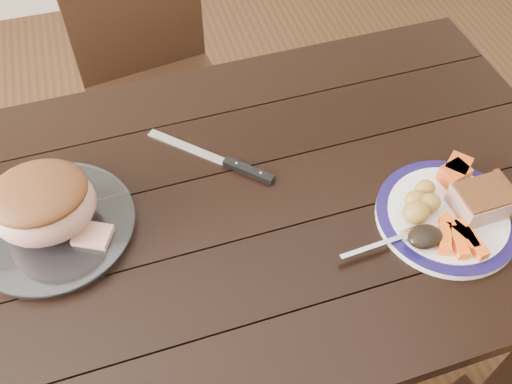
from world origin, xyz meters
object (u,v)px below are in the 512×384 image
object	(u,v)px
dinner_plate	(447,216)
carving_knife	(233,165)
chair_far	(154,74)
pork_slice	(482,201)
roast_joint	(44,206)
dining_table	(219,233)
serving_platter	(54,228)
fork	(388,242)

from	to	relation	value
dinner_plate	carving_knife	distance (m)	0.46
chair_far	pork_slice	size ratio (longest dim) A/B	8.53
chair_far	roast_joint	xyz separation A→B (m)	(-0.29, -0.70, 0.31)
chair_far	roast_joint	size ratio (longest dim) A/B	4.66
chair_far	pork_slice	distance (m)	1.09
dining_table	dinner_plate	bearing A→B (deg)	-19.68
dining_table	chair_far	bearing A→B (deg)	92.67
pork_slice	carving_knife	bearing A→B (deg)	149.18
pork_slice	serving_platter	bearing A→B (deg)	166.29
roast_joint	fork	bearing A→B (deg)	-20.05
fork	serving_platter	bearing A→B (deg)	155.43
roast_joint	chair_far	bearing A→B (deg)	67.28
pork_slice	roast_joint	xyz separation A→B (m)	(-0.84, 0.20, 0.04)
dining_table	dinner_plate	world-z (taller)	dinner_plate
roast_joint	carving_knife	distance (m)	0.40
pork_slice	roast_joint	size ratio (longest dim) A/B	0.55
serving_platter	fork	bearing A→B (deg)	-20.05
dining_table	chair_far	distance (m)	0.75
dinner_plate	chair_far	bearing A→B (deg)	118.18
chair_far	dinner_plate	world-z (taller)	chair_far
dining_table	pork_slice	size ratio (longest dim) A/B	14.86
fork	chair_far	bearing A→B (deg)	105.27
roast_joint	serving_platter	bearing A→B (deg)	90.00
carving_knife	chair_far	bearing A→B (deg)	143.06
chair_far	dinner_plate	distance (m)	1.04
serving_platter	dining_table	bearing A→B (deg)	-6.87
serving_platter	carving_knife	distance (m)	0.39
dining_table	serving_platter	size ratio (longest dim) A/B	5.11
serving_platter	fork	xyz separation A→B (m)	(0.63, -0.23, 0.01)
fork	roast_joint	bearing A→B (deg)	155.43
carving_knife	dinner_plate	bearing A→B (deg)	10.05
pork_slice	carving_knife	xyz separation A→B (m)	(-0.45, 0.27, -0.04)
carving_knife	roast_joint	bearing A→B (deg)	-126.43
dinner_plate	carving_knife	size ratio (longest dim) A/B	1.19
dining_table	chair_far	xyz separation A→B (m)	(-0.03, 0.74, -0.13)
dinner_plate	serving_platter	size ratio (longest dim) A/B	0.91
dinner_plate	carving_knife	bearing A→B (deg)	145.67
chair_far	fork	distance (m)	1.01
dinner_plate	roast_joint	xyz separation A→B (m)	(-0.77, 0.20, 0.07)
fork	carving_knife	xyz separation A→B (m)	(-0.24, 0.29, -0.01)
dining_table	pork_slice	bearing A→B (deg)	-17.90
chair_far	fork	size ratio (longest dim) A/B	5.21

